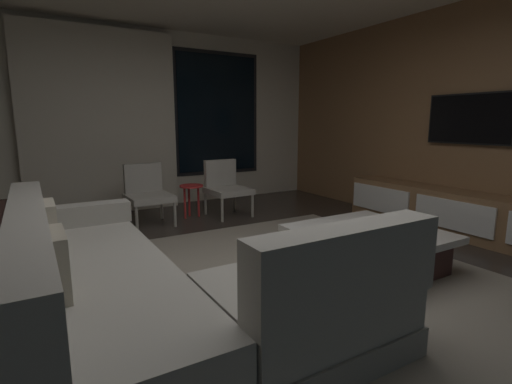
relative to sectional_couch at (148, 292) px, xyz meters
The scene contains 12 objects.
floor 0.99m from the sectional_couch, ahead, with size 9.20×9.20×0.00m, color #332B26.
back_wall_with_window 4.00m from the sectional_couch, 76.95° to the left, with size 6.60×0.30×2.70m.
media_wall 4.13m from the sectional_couch, ahead, with size 0.12×7.80×2.70m.
area_rug 1.31m from the sectional_couch, ahead, with size 3.20×3.80×0.01m, color gray.
sectional_couch is the anchor object (origin of this frame).
coffee_table 2.01m from the sectional_couch, ahead, with size 1.16×1.16×0.36m.
book_stack_on_coffee_table 2.16m from the sectional_couch, ahead, with size 0.28×0.21×0.05m.
accent_chair_near_window 3.19m from the sectional_couch, 55.23° to the left, with size 0.57×0.59×0.78m.
accent_chair_by_curtain 2.78m from the sectional_couch, 74.95° to the left, with size 0.56×0.58×0.78m.
side_stool 3.02m from the sectional_couch, 63.79° to the left, with size 0.32×0.32×0.46m.
media_console 3.71m from the sectional_couch, ahead, with size 0.46×3.10×0.52m.
mounted_tv 4.05m from the sectional_couch, ahead, with size 0.05×1.01×0.59m.
Camera 1 is at (-1.47, -2.35, 1.31)m, focal length 26.77 mm.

